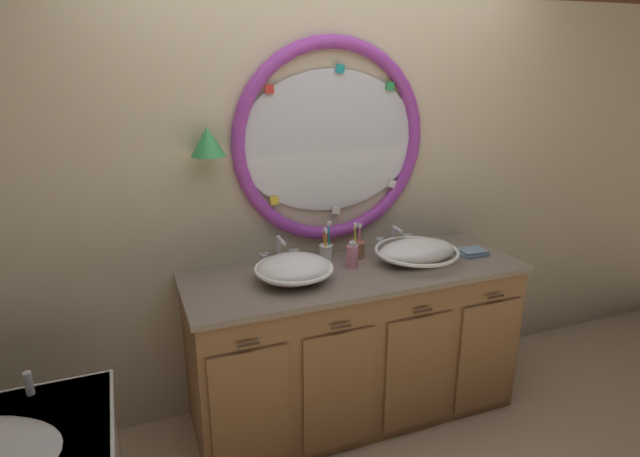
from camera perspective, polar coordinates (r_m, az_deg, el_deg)
ground_plane at (r=3.05m, az=4.97°, el=-21.77°), size 14.00×14.00×0.00m
back_wall_assembly at (r=2.94m, az=0.63°, el=5.75°), size 6.40×0.26×2.60m
vanity_counter at (r=2.98m, az=3.72°, el=-12.29°), size 1.81×0.65×0.88m
sink_basin_left at (r=2.61m, az=-2.86°, el=-4.40°), size 0.40×0.40×0.13m
sink_basin_right at (r=2.90m, az=10.50°, el=-2.45°), size 0.46×0.46×0.13m
faucet_set_left at (r=2.84m, az=-4.47°, el=-2.66°), size 0.22×0.13×0.16m
faucet_set_right at (r=3.11m, az=8.08°, el=-1.13°), size 0.23×0.12×0.13m
toothbrush_holder_left at (r=2.88m, az=0.66°, el=-2.44°), size 0.08×0.08×0.23m
toothbrush_holder_right at (r=2.93m, az=4.05°, el=-2.19°), size 0.09×0.09×0.21m
soap_dispenser at (r=2.79m, az=3.54°, el=-2.98°), size 0.06×0.07×0.15m
folded_hand_towel at (r=3.10m, az=16.26°, el=-2.49°), size 0.16×0.12×0.03m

